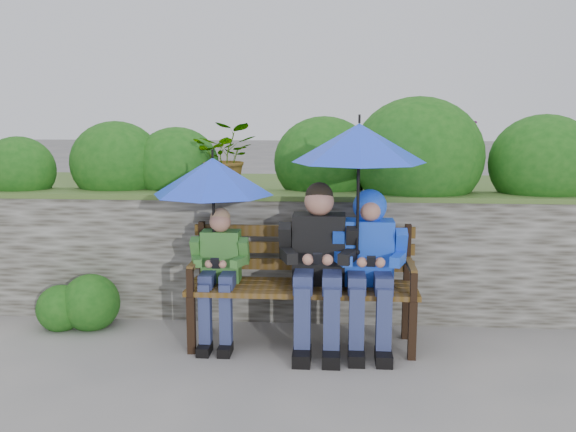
# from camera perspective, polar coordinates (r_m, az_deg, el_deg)

# --- Properties ---
(ground) EXTENTS (60.00, 60.00, 0.00)m
(ground) POSITION_cam_1_polar(r_m,az_deg,el_deg) (4.72, -0.09, -11.66)
(ground) COLOR slate
(ground) RESTS_ON ground
(garden_backdrop) EXTENTS (8.00, 2.84, 1.84)m
(garden_backdrop) POSITION_cam_1_polar(r_m,az_deg,el_deg) (6.08, 1.76, -0.50)
(garden_backdrop) COLOR #3E3B31
(garden_backdrop) RESTS_ON ground
(park_bench) EXTENTS (1.64, 0.48, 0.87)m
(park_bench) POSITION_cam_1_polar(r_m,az_deg,el_deg) (4.69, 1.31, -5.45)
(park_bench) COLOR black
(park_bench) RESTS_ON ground
(boy_left) EXTENTS (0.42, 0.48, 1.00)m
(boy_left) POSITION_cam_1_polar(r_m,az_deg,el_deg) (4.68, -6.13, -4.59)
(boy_left) COLOR #488532
(boy_left) RESTS_ON ground
(boy_middle) EXTENTS (0.56, 0.65, 1.19)m
(boy_middle) POSITION_cam_1_polar(r_m,az_deg,el_deg) (4.57, 2.72, -3.86)
(boy_middle) COLOR black
(boy_middle) RESTS_ON ground
(boy_right) EXTENTS (0.52, 0.63, 1.14)m
(boy_right) POSITION_cam_1_polar(r_m,az_deg,el_deg) (4.58, 7.26, -3.58)
(boy_right) COLOR #0D26DC
(boy_right) RESTS_ON ground
(umbrella_left) EXTENTS (0.87, 0.87, 0.76)m
(umbrella_left) POSITION_cam_1_polar(r_m,az_deg,el_deg) (4.60, -6.69, 3.52)
(umbrella_left) COLOR blue
(umbrella_left) RESTS_ON ground
(umbrella_right) EXTENTS (0.93, 0.93, 0.98)m
(umbrella_right) POSITION_cam_1_polar(r_m,az_deg,el_deg) (4.44, 6.33, 6.46)
(umbrella_right) COLOR blue
(umbrella_right) RESTS_ON ground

